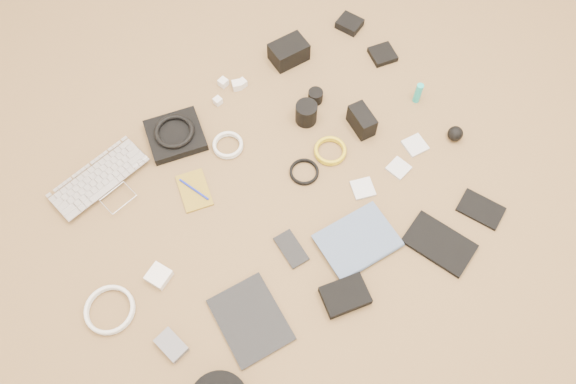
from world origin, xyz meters
TOP-DOWN VIEW (x-y plane):
  - laptop at (-0.45, 0.39)m, footprint 0.37×0.28m
  - headphone_pouch at (-0.15, 0.42)m, footprint 0.24×0.23m
  - headphones at (-0.15, 0.42)m, footprint 0.18×0.18m
  - charger_a at (0.06, 0.45)m, footprint 0.03×0.03m
  - charger_b at (0.12, 0.51)m, footprint 0.04×0.04m
  - charger_c at (0.18, 0.46)m, footprint 0.03×0.03m
  - charger_d at (0.16, 0.46)m, footprint 0.04×0.04m
  - dslr_camera at (0.40, 0.45)m, footprint 0.15×0.11m
  - lens_pouch at (0.69, 0.43)m, footprint 0.10×0.11m
  - notebook_olive at (-0.22, 0.20)m, footprint 0.14×0.17m
  - pen_blue at (-0.22, 0.20)m, footprint 0.04×0.13m
  - cable_white_a at (-0.02, 0.27)m, footprint 0.14×0.14m
  - lens_a at (0.27, 0.19)m, footprint 0.10×0.10m
  - lens_b at (0.35, 0.24)m, footprint 0.07×0.07m
  - card_reader at (0.69, 0.23)m, footprint 0.11×0.11m
  - power_brick at (-0.48, 0.01)m, footprint 0.09×0.09m
  - cable_white_b at (-0.66, 0.01)m, footprint 0.20×0.20m
  - cable_black at (0.12, 0.02)m, footprint 0.12×0.12m
  - cable_yellow at (0.25, 0.03)m, footprint 0.13×0.13m
  - flash at (0.41, 0.04)m, footprint 0.08×0.12m
  - lens_cleaner at (0.65, 0.00)m, footprint 0.03×0.03m
  - battery_charger at (-0.57, -0.20)m, footprint 0.07×0.10m
  - tablet at (-0.33, -0.28)m, footprint 0.22×0.27m
  - phone at (-0.09, -0.18)m, footprint 0.08×0.13m
  - filter_case_left at (0.24, -0.16)m, footprint 0.10×0.10m
  - filter_case_mid at (0.39, -0.17)m, footprint 0.08×0.08m
  - filter_case_right at (0.50, -0.14)m, footprint 0.09×0.09m
  - air_blower at (0.64, -0.20)m, footprint 0.06×0.06m
  - drive_case at (-0.06, -0.41)m, footprint 0.16×0.14m
  - paperback at (0.08, -0.38)m, footprint 0.27×0.21m
  - notebook_black_a at (0.30, -0.46)m, footprint 0.19×0.25m
  - notebook_black_b at (0.50, -0.46)m, footprint 0.14×0.17m

SIDE VIEW (x-z plane):
  - notebook_olive at x=-0.22m, z-range 0.00..0.01m
  - cable_black at x=0.12m, z-range 0.00..0.01m
  - filter_case_mid at x=0.39m, z-range 0.00..0.01m
  - phone at x=-0.09m, z-range 0.00..0.01m
  - filter_case_left at x=0.24m, z-range 0.00..0.01m
  - filter_case_right at x=0.50m, z-range 0.00..0.01m
  - tablet at x=-0.33m, z-range 0.00..0.01m
  - notebook_black_b at x=0.50m, z-range 0.00..0.01m
  - cable_white_a at x=-0.02m, z-range 0.00..0.01m
  - cable_yellow at x=0.25m, z-range 0.00..0.01m
  - cable_white_b at x=-0.66m, z-range 0.00..0.01m
  - notebook_black_a at x=0.30m, z-range 0.00..0.02m
  - card_reader at x=0.69m, z-range 0.00..0.02m
  - paperback at x=0.08m, z-range 0.00..0.02m
  - pen_blue at x=-0.22m, z-range 0.01..0.02m
  - charger_a at x=0.06m, z-range 0.00..0.03m
  - battery_charger at x=-0.57m, z-range 0.00..0.03m
  - laptop at x=-0.45m, z-range 0.00..0.03m
  - charger_c at x=0.18m, z-range 0.00..0.03m
  - power_brick at x=-0.48m, z-range 0.00..0.03m
  - charger_b at x=0.12m, z-range 0.00..0.03m
  - charger_d at x=0.16m, z-range 0.00..0.03m
  - lens_pouch at x=0.69m, z-range 0.00..0.03m
  - headphone_pouch at x=-0.15m, z-range 0.00..0.03m
  - drive_case at x=-0.06m, z-range 0.00..0.04m
  - lens_b at x=0.35m, z-range 0.00..0.05m
  - air_blower at x=0.64m, z-range 0.00..0.05m
  - dslr_camera at x=0.40m, z-range 0.00..0.08m
  - flash at x=0.41m, z-range 0.00..0.08m
  - lens_a at x=0.27m, z-range 0.00..0.08m
  - headphones at x=-0.15m, z-range 0.03..0.05m
  - lens_cleaner at x=0.65m, z-range 0.00..0.09m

